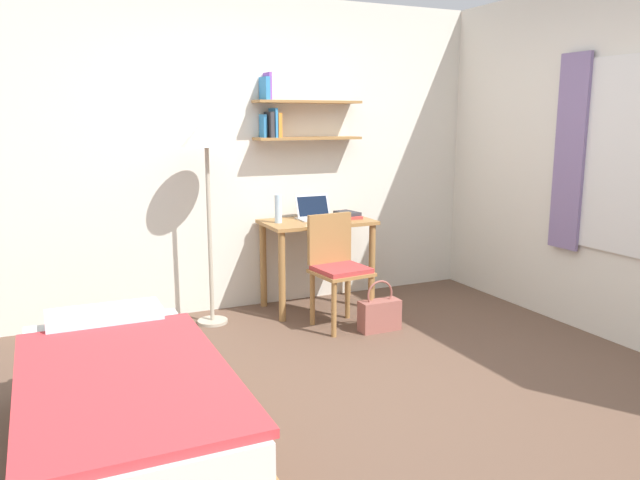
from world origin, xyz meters
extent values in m
plane|color=brown|center=(0.00, 0.00, 0.00)|extent=(5.28, 5.28, 0.00)
cube|color=silver|center=(0.00, 2.02, 1.30)|extent=(4.40, 0.05, 2.60)
cube|color=#9E703D|center=(0.38, 1.89, 1.44)|extent=(0.92, 0.22, 0.02)
cube|color=#3384C6|center=(-0.01, 1.93, 1.55)|extent=(0.03, 0.13, 0.19)
cube|color=#333338|center=(0.04, 1.90, 1.56)|extent=(0.03, 0.18, 0.21)
cube|color=#3384C6|center=(0.07, 1.91, 1.57)|extent=(0.02, 0.17, 0.24)
cube|color=orange|center=(0.11, 1.91, 1.55)|extent=(0.03, 0.16, 0.20)
cube|color=#9E703D|center=(0.38, 1.89, 1.74)|extent=(0.92, 0.22, 0.02)
cube|color=#3384C6|center=(0.00, 1.90, 1.85)|extent=(0.04, 0.18, 0.18)
cube|color=purple|center=(0.03, 1.91, 1.87)|extent=(0.02, 0.16, 0.22)
cube|color=silver|center=(2.02, 0.00, 1.30)|extent=(0.05, 4.40, 2.60)
cube|color=silver|center=(1.99, 0.01, 1.35)|extent=(0.02, 0.80, 1.38)
cube|color=white|center=(1.99, 0.01, 1.35)|extent=(0.01, 0.74, 1.32)
cube|color=gray|center=(1.96, 0.53, 1.35)|extent=(0.03, 0.28, 1.48)
cube|color=#9E703D|center=(-1.46, -0.13, 0.14)|extent=(0.90, 1.87, 0.28)
cube|color=silver|center=(-1.46, -0.13, 0.36)|extent=(0.86, 1.81, 0.16)
cube|color=#DB383D|center=(-1.46, -0.24, 0.46)|extent=(0.91, 1.53, 0.04)
cube|color=white|center=(-1.46, 0.60, 0.49)|extent=(0.63, 0.28, 0.10)
cube|color=#9E703D|center=(0.38, 1.70, 0.75)|extent=(0.92, 0.54, 0.03)
cylinder|color=#9E703D|center=(-0.03, 1.48, 0.37)|extent=(0.06, 0.06, 0.73)
cylinder|color=#9E703D|center=(0.79, 1.48, 0.37)|extent=(0.06, 0.06, 0.73)
cylinder|color=#9E703D|center=(-0.03, 1.92, 0.37)|extent=(0.06, 0.06, 0.73)
cylinder|color=#9E703D|center=(0.79, 1.92, 0.37)|extent=(0.06, 0.06, 0.73)
cube|color=#9E703D|center=(0.33, 1.15, 0.44)|extent=(0.44, 0.43, 0.03)
cube|color=#B23838|center=(0.33, 1.15, 0.47)|extent=(0.41, 0.40, 0.04)
cube|color=#9E703D|center=(0.32, 1.32, 0.68)|extent=(0.38, 0.08, 0.39)
cylinder|color=#9E703D|center=(0.19, 0.97, 0.21)|extent=(0.04, 0.04, 0.43)
cylinder|color=#9E703D|center=(0.52, 1.01, 0.21)|extent=(0.04, 0.04, 0.43)
cylinder|color=#9E703D|center=(0.15, 1.29, 0.21)|extent=(0.04, 0.04, 0.43)
cylinder|color=#9E703D|center=(0.48, 1.33, 0.21)|extent=(0.04, 0.04, 0.43)
cylinder|color=#B2A893|center=(-0.56, 1.67, 0.01)|extent=(0.24, 0.24, 0.02)
cylinder|color=#B2A893|center=(-0.56, 1.67, 0.71)|extent=(0.03, 0.03, 1.37)
cone|color=silver|center=(-0.56, 1.67, 1.51)|extent=(0.38, 0.38, 0.22)
cube|color=#B7BABF|center=(0.39, 1.76, 0.77)|extent=(0.31, 0.22, 0.01)
cube|color=#B7BABF|center=(0.39, 1.83, 0.87)|extent=(0.30, 0.08, 0.19)
cube|color=black|center=(0.39, 1.82, 0.87)|extent=(0.27, 0.07, 0.16)
cylinder|color=silver|center=(0.04, 1.72, 0.88)|extent=(0.06, 0.06, 0.23)
cube|color=#D13D38|center=(0.68, 1.71, 0.77)|extent=(0.18, 0.24, 0.02)
cube|color=#333338|center=(0.68, 1.73, 0.80)|extent=(0.17, 0.25, 0.03)
cube|color=#99564C|center=(0.57, 0.96, 0.12)|extent=(0.32, 0.13, 0.24)
torus|color=#99564C|center=(0.57, 0.96, 0.29)|extent=(0.22, 0.02, 0.22)
camera|label=1|loc=(-1.75, -2.99, 1.61)|focal=34.73mm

